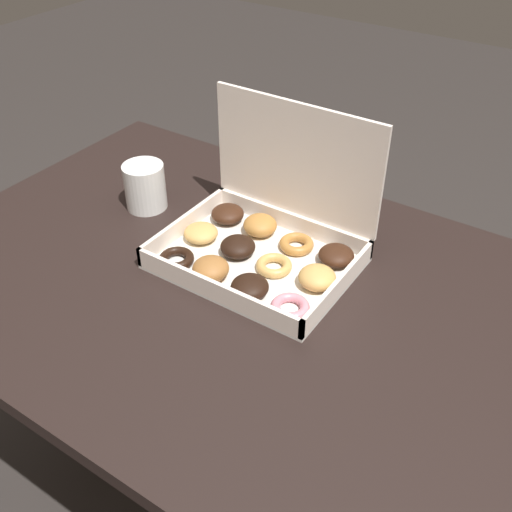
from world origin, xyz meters
TOP-DOWN VIEW (x-y plane):
  - ground_plane at (0.00, 0.00)m, footprint 8.00×8.00m
  - dining_table at (0.00, 0.00)m, footprint 1.28×0.81m
  - donut_box at (-0.03, 0.09)m, footprint 0.35×0.27m
  - coffee_mug at (-0.33, 0.10)m, footprint 0.09×0.09m

SIDE VIEW (x-z plane):
  - ground_plane at x=0.00m, z-range 0.00..0.00m
  - dining_table at x=0.00m, z-range 0.27..1.02m
  - donut_box at x=-0.03m, z-range 0.66..0.93m
  - coffee_mug at x=-0.33m, z-range 0.75..0.84m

